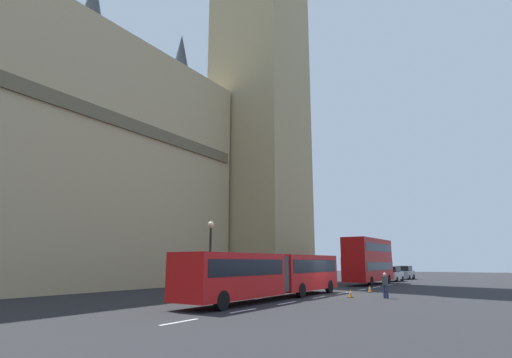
% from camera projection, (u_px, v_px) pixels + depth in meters
% --- Properties ---
extents(ground_plane, '(160.00, 160.00, 0.00)m').
position_uv_depth(ground_plane, '(331.00, 295.00, 29.42)').
color(ground_plane, '#262628').
extents(lane_centre_marking, '(34.40, 0.16, 0.01)m').
position_uv_depth(lane_centre_marking, '(332.00, 295.00, 29.55)').
color(lane_centre_marking, silver).
rests_on(lane_centre_marking, ground_plane).
extents(articulated_bus, '(16.87, 2.54, 2.90)m').
position_uv_depth(articulated_bus, '(272.00, 272.00, 26.58)').
color(articulated_bus, red).
rests_on(articulated_bus, ground_plane).
extents(double_decker_bus, '(10.34, 2.54, 4.90)m').
position_uv_depth(double_decker_bus, '(369.00, 259.00, 44.10)').
color(double_decker_bus, '#B20F0F').
rests_on(double_decker_bus, ground_plane).
extents(sedan_lead, '(4.40, 1.86, 1.85)m').
position_uv_depth(sedan_lead, '(392.00, 274.00, 50.63)').
color(sedan_lead, '#B7B7BC').
rests_on(sedan_lead, ground_plane).
extents(sedan_trailing, '(4.40, 1.86, 1.85)m').
position_uv_depth(sedan_trailing, '(405.00, 273.00, 56.95)').
color(sedan_trailing, gray).
rests_on(sedan_trailing, ground_plane).
extents(traffic_cone_west, '(0.36, 0.36, 0.58)m').
position_uv_depth(traffic_cone_west, '(351.00, 293.00, 27.47)').
color(traffic_cone_west, black).
rests_on(traffic_cone_west, ground_plane).
extents(traffic_cone_middle, '(0.36, 0.36, 0.58)m').
position_uv_depth(traffic_cone_middle, '(370.00, 289.00, 32.21)').
color(traffic_cone_middle, black).
rests_on(traffic_cone_middle, ground_plane).
extents(traffic_cone_east, '(0.36, 0.36, 0.58)m').
position_uv_depth(traffic_cone_east, '(385.00, 288.00, 33.80)').
color(traffic_cone_east, black).
rests_on(traffic_cone_east, ground_plane).
extents(street_lamp, '(0.44, 0.44, 5.27)m').
position_uv_depth(street_lamp, '(210.00, 253.00, 28.47)').
color(street_lamp, black).
rests_on(street_lamp, ground_plane).
extents(pedestrian_near_cones, '(0.44, 0.36, 1.69)m').
position_uv_depth(pedestrian_near_cones, '(385.00, 284.00, 27.08)').
color(pedestrian_near_cones, '#262D4C').
rests_on(pedestrian_near_cones, ground_plane).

